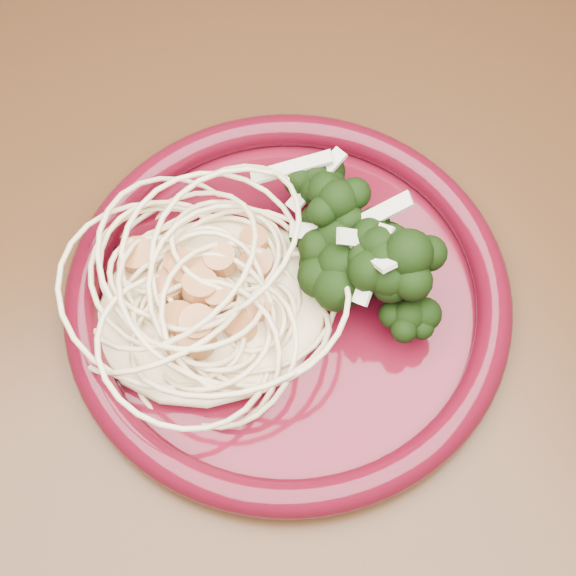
% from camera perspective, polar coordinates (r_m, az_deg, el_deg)
% --- Properties ---
extents(dining_table, '(1.20, 0.80, 0.75)m').
position_cam_1_polar(dining_table, '(0.64, -3.50, -5.46)').
color(dining_table, '#472814').
rests_on(dining_table, ground).
extents(dinner_plate, '(0.36, 0.36, 0.02)m').
position_cam_1_polar(dinner_plate, '(0.54, 0.00, -0.45)').
color(dinner_plate, '#520A17').
rests_on(dinner_plate, dining_table).
extents(spaghetti_pile, '(0.19, 0.17, 0.04)m').
position_cam_1_polar(spaghetti_pile, '(0.52, -5.41, -0.77)').
color(spaghetti_pile, beige).
rests_on(spaghetti_pile, dinner_plate).
extents(scallop_cluster, '(0.15, 0.15, 0.04)m').
position_cam_1_polar(scallop_cluster, '(0.49, -5.78, 1.30)').
color(scallop_cluster, '#CB8349').
rests_on(scallop_cluster, spaghetti_pile).
extents(broccoli_pile, '(0.13, 0.18, 0.06)m').
position_cam_1_polar(broccoli_pile, '(0.53, 6.58, 1.98)').
color(broccoli_pile, black).
rests_on(broccoli_pile, dinner_plate).
extents(onion_garnish, '(0.09, 0.12, 0.05)m').
position_cam_1_polar(onion_garnish, '(0.50, 6.99, 3.97)').
color(onion_garnish, beige).
rests_on(onion_garnish, broccoli_pile).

